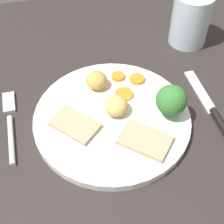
% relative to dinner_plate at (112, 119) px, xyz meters
% --- Properties ---
extents(dining_table, '(1.20, 0.84, 0.04)m').
position_rel_dinner_plate_xyz_m(dining_table, '(0.03, -0.02, -0.02)').
color(dining_table, '#2B2623').
rests_on(dining_table, ground).
extents(dinner_plate, '(0.26, 0.26, 0.01)m').
position_rel_dinner_plate_xyz_m(dinner_plate, '(0.00, 0.00, 0.00)').
color(dinner_plate, white).
rests_on(dinner_plate, dining_table).
extents(meat_slice_main, '(0.08, 0.09, 0.01)m').
position_rel_dinner_plate_xyz_m(meat_slice_main, '(-0.06, -0.01, 0.01)').
color(meat_slice_main, tan).
rests_on(meat_slice_main, dinner_plate).
extents(meat_slice_under, '(0.09, 0.09, 0.01)m').
position_rel_dinner_plate_xyz_m(meat_slice_under, '(0.04, -0.06, 0.01)').
color(meat_slice_under, tan).
rests_on(meat_slice_under, dinner_plate).
extents(roast_potato_left, '(0.04, 0.04, 0.03)m').
position_rel_dinner_plate_xyz_m(roast_potato_left, '(-0.01, 0.07, 0.02)').
color(roast_potato_left, tan).
rests_on(roast_potato_left, dinner_plate).
extents(roast_potato_right, '(0.05, 0.05, 0.03)m').
position_rel_dinner_plate_xyz_m(roast_potato_right, '(0.01, 0.01, 0.02)').
color(roast_potato_right, '#D8B260').
rests_on(roast_potato_right, dinner_plate).
extents(carrot_coin_front, '(0.03, 0.03, 0.01)m').
position_rel_dinner_plate_xyz_m(carrot_coin_front, '(0.06, 0.07, 0.01)').
color(carrot_coin_front, orange).
rests_on(carrot_coin_front, dinner_plate).
extents(carrot_coin_back, '(0.03, 0.03, 0.00)m').
position_rel_dinner_plate_xyz_m(carrot_coin_back, '(0.03, 0.04, 0.01)').
color(carrot_coin_back, orange).
rests_on(carrot_coin_back, dinner_plate).
extents(carrot_coin_side, '(0.02, 0.02, 0.01)m').
position_rel_dinner_plate_xyz_m(carrot_coin_side, '(0.03, 0.09, 0.01)').
color(carrot_coin_side, orange).
rests_on(carrot_coin_side, dinner_plate).
extents(broccoli_floret, '(0.05, 0.05, 0.06)m').
position_rel_dinner_plate_xyz_m(broccoli_floret, '(0.09, -0.01, 0.04)').
color(broccoli_floret, '#8CB766').
rests_on(broccoli_floret, dinner_plate).
extents(fork, '(0.02, 0.15, 0.01)m').
position_rel_dinner_plate_xyz_m(fork, '(-0.16, 0.03, -0.00)').
color(fork, silver).
rests_on(fork, dining_table).
extents(knife, '(0.02, 0.19, 0.01)m').
position_rel_dinner_plate_xyz_m(knife, '(0.17, -0.03, -0.00)').
color(knife, black).
rests_on(knife, dining_table).
extents(water_glass, '(0.08, 0.08, 0.10)m').
position_rel_dinner_plate_xyz_m(water_glass, '(0.20, 0.17, 0.05)').
color(water_glass, silver).
rests_on(water_glass, dining_table).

